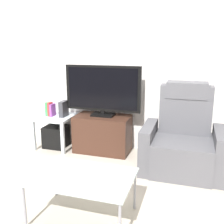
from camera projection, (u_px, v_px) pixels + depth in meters
name	position (u px, v px, depth m)	size (l,w,h in m)	color
ground_plane	(85.00, 178.00, 3.17)	(6.40, 6.40, 0.00)	#B2A899
wall_back	(112.00, 61.00, 3.90)	(6.40, 0.06, 2.60)	silver
tv_stand	(103.00, 134.00, 3.91)	(0.79, 0.44, 0.54)	#3D2319
television	(103.00, 90.00, 3.77)	(1.10, 0.20, 0.72)	black
recliner_armchair	(183.00, 141.00, 3.32)	(0.98, 0.78, 1.08)	#515156
side_table	(55.00, 121.00, 4.06)	(0.54, 0.54, 0.49)	silver
subwoofer_box	(56.00, 136.00, 4.12)	(0.33, 0.33, 0.33)	black
book_leftmost	(48.00, 109.00, 4.02)	(0.04, 0.11, 0.21)	#388C4C
book_middle	(50.00, 109.00, 4.01)	(0.03, 0.11, 0.21)	red
book_rightmost	(53.00, 110.00, 4.00)	(0.03, 0.14, 0.18)	purple
game_console	(64.00, 109.00, 3.98)	(0.07, 0.20, 0.23)	#333338
coffee_table	(82.00, 178.00, 2.36)	(0.90, 0.60, 0.42)	#B2C6C1
cell_phone	(80.00, 178.00, 2.30)	(0.07, 0.15, 0.01)	#B7B7BC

